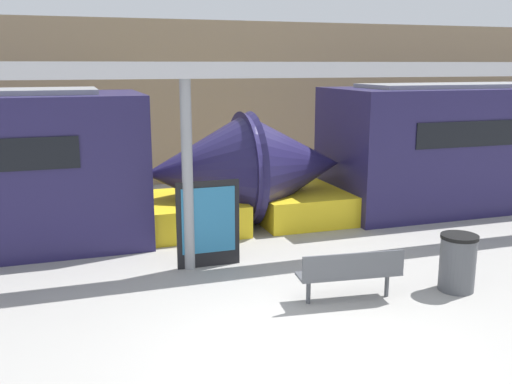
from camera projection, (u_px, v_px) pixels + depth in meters
ground_plane at (306, 355)px, 7.39m from camera, size 60.00×60.00×0.00m
station_wall at (159, 104)px, 17.42m from camera, size 56.00×0.20×5.00m
bench_near at (351, 271)px, 8.93m from camera, size 1.69×0.62×0.85m
trash_bin at (458, 263)px, 9.41m from camera, size 0.61×0.61×0.95m
poster_board at (208, 224)px, 10.46m from camera, size 1.18×0.07×1.62m
support_column_near at (187, 177)px, 10.15m from camera, size 0.20×0.20×3.44m
canopy_beam at (185, 70)px, 9.74m from camera, size 28.00×0.60×0.28m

